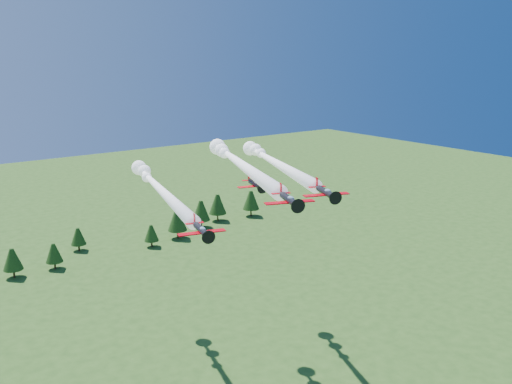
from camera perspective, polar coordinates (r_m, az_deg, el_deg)
plane_lead at (r=113.88m, az=-1.91°, el=3.11°), size 23.82×54.11×3.70m
plane_left at (r=125.79m, az=-9.84°, el=0.55°), size 19.99×59.66×3.70m
plane_right at (r=129.52m, az=1.64°, el=3.14°), size 23.70×53.58×3.70m
plane_slot at (r=101.82m, az=-0.08°, el=0.79°), size 6.77×7.49×2.37m
treeline at (r=204.76m, az=-16.20°, el=-4.20°), size 169.01×20.77×11.18m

